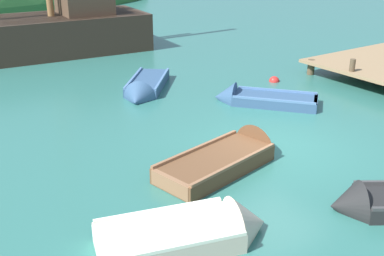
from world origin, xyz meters
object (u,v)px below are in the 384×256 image
sailing_ship (16,42)px  rowboat_near_dock (196,235)px  rowboat_far (257,100)px  buoy_red (274,81)px  rowboat_outer_right (144,89)px  rowboat_outer_left (232,158)px

sailing_ship → rowboat_near_dock: bearing=90.7°
rowboat_far → buoy_red: bearing=-95.9°
sailing_ship → rowboat_outer_right: bearing=111.2°
rowboat_outer_left → rowboat_outer_right: 6.19m
rowboat_near_dock → rowboat_far: size_ratio=1.02×
rowboat_far → rowboat_outer_right: bearing=-1.6°
rowboat_near_dock → buoy_red: bearing=54.5°
rowboat_near_dock → rowboat_outer_left: (2.54, 2.13, -0.01)m
rowboat_outer_left → rowboat_far: rowboat_outer_left is taller
rowboat_near_dock → rowboat_outer_right: (3.48, 8.25, -0.04)m
rowboat_outer_left → rowboat_near_dock: bearing=-151.5°
rowboat_far → buoy_red: size_ratio=8.28×
sailing_ship → buoy_red: bearing=131.6°
rowboat_outer_left → buoy_red: size_ratio=9.69×
sailing_ship → rowboat_near_dock: sailing_ship is taller
sailing_ship → rowboat_near_dock: size_ratio=4.50×
rowboat_far → buoy_red: rowboat_far is taller
rowboat_near_dock → buoy_red: size_ratio=8.41×
rowboat_near_dock → sailing_ship: bearing=101.1°
rowboat_outer_left → rowboat_far: 4.55m
buoy_red → rowboat_outer_right: bearing=161.0°
rowboat_near_dock → buoy_red: rowboat_near_dock is taller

